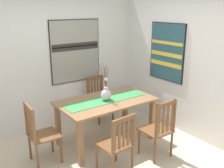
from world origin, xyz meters
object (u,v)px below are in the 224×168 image
(dining_table, at_px, (106,107))
(chair_0, at_px, (99,98))
(chair_1, at_px, (159,128))
(chair_2, at_px, (117,143))
(chair_3, at_px, (40,134))
(painting_on_back_wall, at_px, (75,51))
(painting_on_side_wall, at_px, (167,52))
(centerpiece_vase, at_px, (106,94))

(dining_table, height_order, chair_0, chair_0)
(dining_table, xyz_separation_m, chair_1, (0.38, -0.88, -0.16))
(chair_2, height_order, chair_3, chair_3)
(chair_1, distance_m, chair_3, 1.79)
(chair_0, xyz_separation_m, painting_on_back_wall, (-0.34, 0.29, 0.96))
(chair_2, distance_m, painting_on_side_wall, 2.17)
(centerpiece_vase, relative_size, chair_0, 0.71)
(dining_table, relative_size, chair_1, 1.68)
(chair_1, xyz_separation_m, chair_2, (-0.77, 0.03, -0.01))
(centerpiece_vase, relative_size, chair_2, 0.71)
(painting_on_back_wall, height_order, painting_on_side_wall, painting_on_back_wall)
(chair_1, bearing_deg, painting_on_side_wall, 40.07)
(centerpiece_vase, bearing_deg, chair_2, -114.66)
(chair_1, bearing_deg, dining_table, 113.10)
(centerpiece_vase, relative_size, chair_3, 0.67)
(dining_table, xyz_separation_m, chair_2, (-0.39, -0.85, -0.17))
(dining_table, bearing_deg, painting_on_side_wall, -1.83)
(chair_1, bearing_deg, chair_2, 177.83)
(chair_2, height_order, painting_on_side_wall, painting_on_side_wall)
(chair_2, distance_m, chair_3, 1.17)
(chair_0, height_order, chair_2, chair_2)
(chair_0, relative_size, chair_1, 0.94)
(dining_table, height_order, chair_3, chair_3)
(dining_table, distance_m, chair_2, 0.95)
(centerpiece_vase, bearing_deg, painting_on_side_wall, -0.96)
(chair_0, distance_m, chair_2, 1.89)
(painting_on_back_wall, bearing_deg, dining_table, -93.20)
(chair_0, bearing_deg, centerpiece_vase, -115.33)
(dining_table, distance_m, painting_on_side_wall, 1.59)
(chair_0, distance_m, chair_1, 1.74)
(centerpiece_vase, relative_size, painting_on_back_wall, 0.52)
(chair_3, bearing_deg, chair_0, 27.96)
(centerpiece_vase, xyz_separation_m, chair_2, (-0.38, -0.83, -0.41))
(dining_table, xyz_separation_m, chair_0, (0.41, 0.86, -0.17))
(chair_0, distance_m, chair_3, 1.77)
(dining_table, bearing_deg, painting_on_back_wall, 86.80)
(painting_on_back_wall, bearing_deg, chair_1, -81.31)
(chair_3, bearing_deg, painting_on_side_wall, -1.72)
(centerpiece_vase, xyz_separation_m, chair_0, (0.42, 0.88, -0.41))
(dining_table, distance_m, chair_0, 0.97)
(chair_2, xyz_separation_m, chair_3, (-0.77, 0.88, 0.00))
(chair_2, xyz_separation_m, painting_on_side_wall, (1.76, 0.81, 0.97))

